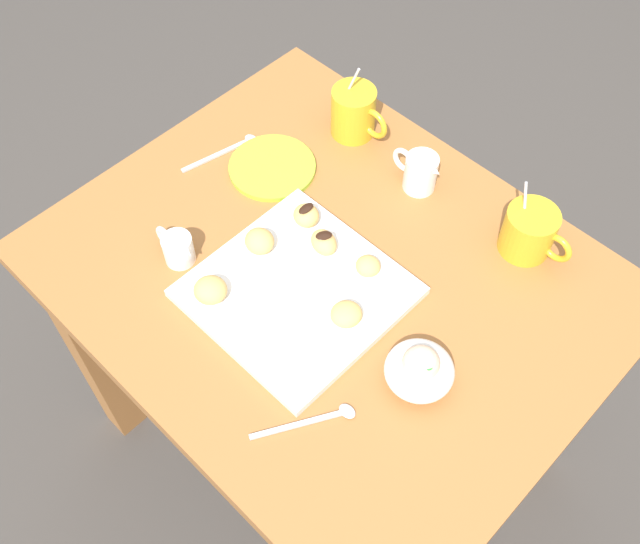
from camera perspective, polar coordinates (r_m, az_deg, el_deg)
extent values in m
plane|color=#423D38|center=(1.90, 0.52, -12.64)|extent=(8.00, 8.00, 0.00)
cube|color=#A36633|center=(1.27, 0.76, -0.50)|extent=(0.92, 0.75, 0.04)
cube|color=#A36633|center=(1.68, -17.02, -5.91)|extent=(0.07, 0.07, 0.69)
cube|color=#A36633|center=(1.87, -1.54, 6.04)|extent=(0.07, 0.07, 0.69)
cube|color=#A36633|center=(1.65, 18.80, -9.21)|extent=(0.07, 0.07, 0.69)
cube|color=white|center=(1.22, -1.75, -1.55)|extent=(0.31, 0.31, 0.02)
cylinder|color=gold|center=(1.44, 2.57, 12.17)|extent=(0.08, 0.08, 0.10)
torus|color=gold|center=(1.41, 4.17, 11.29)|extent=(0.06, 0.01, 0.06)
cylinder|color=black|center=(1.41, 2.64, 13.46)|extent=(0.07, 0.07, 0.01)
cylinder|color=silver|center=(1.42, 2.11, 13.63)|extent=(0.05, 0.02, 0.13)
cylinder|color=gold|center=(1.30, 15.72, 3.03)|extent=(0.09, 0.09, 0.09)
torus|color=gold|center=(1.29, 17.71, 1.77)|extent=(0.06, 0.01, 0.06)
cylinder|color=black|center=(1.27, 16.10, 4.06)|extent=(0.08, 0.08, 0.01)
cylinder|color=silver|center=(1.28, 15.42, 4.40)|extent=(0.04, 0.02, 0.11)
cylinder|color=white|center=(1.36, 7.73, 7.56)|extent=(0.06, 0.06, 0.07)
cone|color=white|center=(1.33, 8.80, 7.66)|extent=(0.02, 0.02, 0.02)
torus|color=white|center=(1.37, 6.46, 8.54)|extent=(0.05, 0.01, 0.05)
cylinder|color=white|center=(1.34, 7.88, 8.42)|extent=(0.05, 0.05, 0.01)
ellipsoid|color=white|center=(1.14, 7.64, -7.52)|extent=(0.11, 0.11, 0.06)
sphere|color=beige|center=(1.12, 7.75, -7.03)|extent=(0.06, 0.06, 0.06)
ellipsoid|color=green|center=(1.10, 8.33, -6.98)|extent=(0.03, 0.03, 0.01)
cylinder|color=white|center=(1.27, -10.82, 1.72)|extent=(0.05, 0.05, 0.05)
cone|color=white|center=(1.25, -10.23, 1.57)|extent=(0.02, 0.02, 0.02)
torus|color=white|center=(1.29, -11.85, 2.69)|extent=(0.04, 0.01, 0.04)
cylinder|color=black|center=(1.26, -10.97, 2.31)|extent=(0.04, 0.04, 0.01)
cylinder|color=#9EC633|center=(1.40, -3.69, 8.03)|extent=(0.16, 0.16, 0.01)
cube|color=silver|center=(1.44, -7.91, 8.90)|extent=(0.04, 0.15, 0.00)
ellipsoid|color=silver|center=(1.46, -5.31, 10.14)|extent=(0.03, 0.02, 0.01)
cube|color=silver|center=(1.12, -1.65, -11.62)|extent=(0.08, 0.13, 0.00)
ellipsoid|color=silver|center=(1.13, 2.10, -10.63)|extent=(0.03, 0.02, 0.01)
ellipsoid|color=#E5B260|center=(1.25, -4.67, 2.38)|extent=(0.06, 0.05, 0.04)
ellipsoid|color=#E5B260|center=(1.25, 0.29, 2.29)|extent=(0.06, 0.05, 0.04)
ellipsoid|color=black|center=(1.24, 0.30, 2.82)|extent=(0.03, 0.03, 0.00)
ellipsoid|color=#E5B260|center=(1.29, -1.06, 4.36)|extent=(0.06, 0.06, 0.04)
ellipsoid|color=black|center=(1.27, -1.08, 4.91)|extent=(0.02, 0.03, 0.00)
ellipsoid|color=#E5B260|center=(1.21, -8.42, -1.37)|extent=(0.07, 0.07, 0.04)
ellipsoid|color=#E5B260|center=(1.17, 2.04, -3.25)|extent=(0.07, 0.07, 0.03)
ellipsoid|color=#E5B260|center=(1.23, 3.71, 0.47)|extent=(0.05, 0.05, 0.03)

